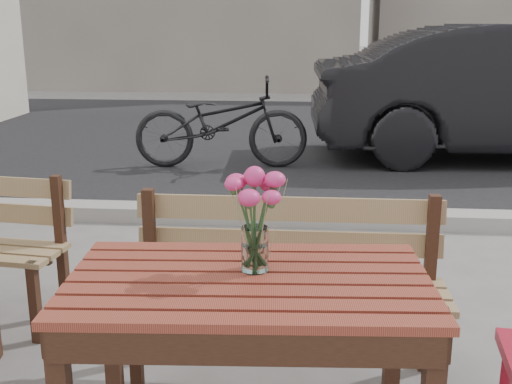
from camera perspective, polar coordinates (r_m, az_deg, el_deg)
street at (r=7.18m, az=4.94°, el=2.46°), size 30.00×8.12×0.12m
main_table at (r=2.22m, az=-0.66°, el=-10.57°), size 1.26×0.78×0.75m
main_bench at (r=2.88m, az=2.82°, el=-6.60°), size 1.40×0.42×0.87m
main_vase at (r=2.16m, az=-0.12°, el=-1.32°), size 0.20×0.20×0.37m
bicycle at (r=7.10m, az=-3.13°, el=6.18°), size 1.94×0.82×1.00m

